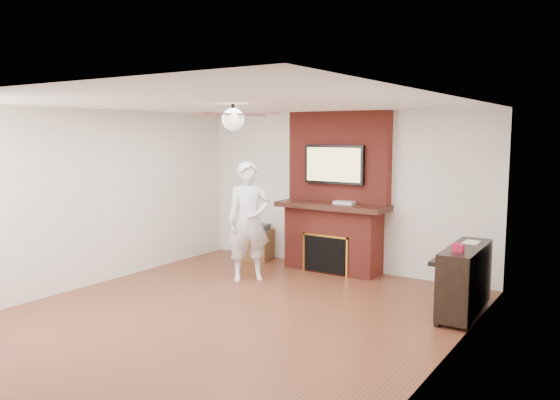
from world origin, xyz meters
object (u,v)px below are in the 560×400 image
Objects in this scene: piano at (464,278)px; side_table at (256,243)px; person at (249,221)px; fireplace at (335,208)px.

side_table is at bearing 163.45° from piano.
piano is at bearing -27.15° from side_table.
person is at bearing -178.99° from piano.
person is at bearing -71.12° from side_table.
person is 1.47m from side_table.
piano is (3.08, 0.16, -0.43)m from person.
person is 2.80× the size of side_table.
fireplace is at bearing -9.94° from side_table.
person is at bearing -122.88° from fireplace.
fireplace is 1.95× the size of piano.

